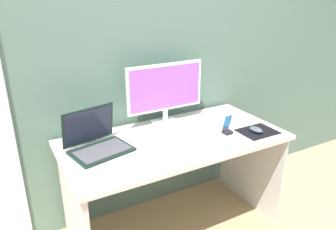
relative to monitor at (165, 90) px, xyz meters
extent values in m
plane|color=tan|center=(-0.07, -0.25, -0.97)|extent=(8.00, 8.00, 0.00)
cube|color=slate|center=(-0.07, 0.15, 0.28)|extent=(6.00, 0.04, 2.50)
cube|color=beige|center=(-0.07, -0.25, -0.26)|extent=(1.44, 0.71, 0.03)
cube|color=silver|center=(-0.75, -0.25, -0.62)|extent=(0.02, 0.67, 0.70)
cube|color=silver|center=(0.61, -0.25, -0.62)|extent=(0.02, 0.67, 0.70)
cube|color=white|center=(0.00, 0.00, -0.24)|extent=(0.18, 0.14, 0.01)
cylinder|color=white|center=(0.00, 0.00, -0.19)|extent=(0.04, 0.04, 0.09)
cube|color=white|center=(0.00, 0.00, 0.02)|extent=(0.57, 0.02, 0.33)
cube|color=#A559BF|center=(0.00, -0.01, 0.02)|extent=(0.54, 0.00, 0.29)
cube|color=black|center=(-0.55, -0.21, -0.23)|extent=(0.38, 0.30, 0.02)
cube|color=#47474C|center=(-0.54, -0.23, -0.22)|extent=(0.33, 0.24, 0.00)
cube|color=black|center=(-0.58, -0.08, -0.11)|extent=(0.34, 0.11, 0.23)
cube|color=#1E2333|center=(-0.57, -0.09, -0.11)|extent=(0.31, 0.10, 0.20)
sphere|color=silver|center=(-0.57, 0.01, -0.16)|extent=(0.16, 0.16, 0.16)
cube|color=white|center=(-0.02, -0.47, -0.24)|extent=(0.40, 0.15, 0.01)
cube|color=black|center=(0.47, -0.44, -0.24)|extent=(0.25, 0.20, 0.00)
ellipsoid|color=#434E5B|center=(0.45, -0.45, -0.22)|extent=(0.08, 0.11, 0.04)
cube|color=black|center=(0.27, -0.37, -0.23)|extent=(0.06, 0.05, 0.02)
cube|color=silver|center=(0.27, -0.35, -0.16)|extent=(0.06, 0.04, 0.12)
cube|color=#338CD8|center=(0.27, -0.36, -0.16)|extent=(0.05, 0.03, 0.10)
camera|label=1|loc=(-1.03, -1.90, 0.67)|focal=34.95mm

